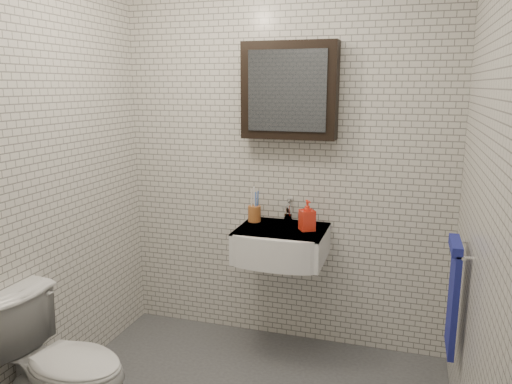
% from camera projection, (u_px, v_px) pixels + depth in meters
% --- Properties ---
extents(room_shell, '(2.22, 2.02, 2.51)m').
position_uv_depth(room_shell, '(232.00, 144.00, 2.31)').
color(room_shell, silver).
rests_on(room_shell, ground).
extents(washbasin, '(0.55, 0.50, 0.20)m').
position_uv_depth(washbasin, '(280.00, 244.00, 3.13)').
color(washbasin, white).
rests_on(washbasin, room_shell).
extents(faucet, '(0.06, 0.20, 0.15)m').
position_uv_depth(faucet, '(288.00, 212.00, 3.28)').
color(faucet, silver).
rests_on(faucet, washbasin).
extents(mirror_cabinet, '(0.60, 0.15, 0.60)m').
position_uv_depth(mirror_cabinet, '(289.00, 91.00, 3.11)').
color(mirror_cabinet, black).
rests_on(mirror_cabinet, room_shell).
extents(towel_rail, '(0.09, 0.30, 0.58)m').
position_uv_depth(towel_rail, '(454.00, 292.00, 2.49)').
color(towel_rail, silver).
rests_on(towel_rail, room_shell).
extents(toothbrush_cup, '(0.09, 0.09, 0.23)m').
position_uv_depth(toothbrush_cup, '(254.00, 213.00, 3.29)').
color(toothbrush_cup, '#A35A28').
rests_on(toothbrush_cup, washbasin).
extents(soap_bottle, '(0.12, 0.12, 0.19)m').
position_uv_depth(soap_bottle, '(307.00, 215.00, 3.08)').
color(soap_bottle, '#E15517').
rests_on(soap_bottle, washbasin).
extents(toilet, '(0.76, 0.49, 0.74)m').
position_uv_depth(toilet, '(61.00, 366.00, 2.48)').
color(toilet, silver).
rests_on(toilet, ground).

